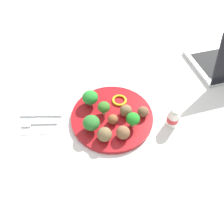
# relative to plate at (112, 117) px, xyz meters

# --- Properties ---
(ground_plane) EXTENTS (4.00, 4.00, 0.00)m
(ground_plane) POSITION_rel_plate_xyz_m (0.00, 0.00, -0.01)
(ground_plane) COLOR silver
(plate) EXTENTS (0.28, 0.28, 0.02)m
(plate) POSITION_rel_plate_xyz_m (0.00, 0.00, 0.00)
(plate) COLOR maroon
(plate) RESTS_ON ground_plane
(broccoli_floret_mid_right) EXTENTS (0.05, 0.05, 0.06)m
(broccoli_floret_mid_right) POSITION_rel_plate_xyz_m (0.07, -0.06, 0.04)
(broccoli_floret_mid_right) COLOR #99C682
(broccoli_floret_mid_right) RESTS_ON plate
(broccoli_floret_center) EXTENTS (0.05, 0.05, 0.06)m
(broccoli_floret_center) POSITION_rel_plate_xyz_m (0.07, 0.05, 0.04)
(broccoli_floret_center) COLOR #99D07B
(broccoli_floret_center) RESTS_ON plate
(broccoli_floret_front_right) EXTENTS (0.04, 0.04, 0.05)m
(broccoli_floret_front_right) POSITION_rel_plate_xyz_m (0.03, -0.01, 0.04)
(broccoli_floret_front_right) COLOR #9DC075
(broccoli_floret_front_right) RESTS_ON plate
(broccoli_floret_back_right) EXTENTS (0.04, 0.04, 0.05)m
(broccoli_floret_back_right) POSITION_rel_plate_xyz_m (-0.06, 0.05, 0.04)
(broccoli_floret_back_right) COLOR #A6CA6F
(broccoli_floret_back_right) RESTS_ON plate
(meatball_near_rim) EXTENTS (0.04, 0.04, 0.04)m
(meatball_near_rim) POSITION_rel_plate_xyz_m (-0.10, 0.01, 0.03)
(meatball_near_rim) COLOR brown
(meatball_near_rim) RESTS_ON plate
(meatball_back_right) EXTENTS (0.05, 0.05, 0.05)m
(meatball_back_right) POSITION_rel_plate_xyz_m (0.03, 0.09, 0.03)
(meatball_back_right) COLOR brown
(meatball_back_right) RESTS_ON plate
(meatball_far_rim) EXTENTS (0.04, 0.04, 0.04)m
(meatball_far_rim) POSITION_rel_plate_xyz_m (-0.05, -0.00, 0.03)
(meatball_far_rim) COLOR brown
(meatball_far_rim) RESTS_ON plate
(meatball_mid_left) EXTENTS (0.04, 0.04, 0.04)m
(meatball_mid_left) POSITION_rel_plate_xyz_m (-0.03, 0.09, 0.03)
(meatball_mid_left) COLOR brown
(meatball_mid_left) RESTS_ON plate
(meatball_front_right) EXTENTS (0.03, 0.03, 0.03)m
(meatball_front_right) POSITION_rel_plate_xyz_m (-0.00, 0.03, 0.03)
(meatball_front_right) COLOR brown
(meatball_front_right) RESTS_ON plate
(pepper_ring_center) EXTENTS (0.06, 0.06, 0.01)m
(pepper_ring_center) POSITION_rel_plate_xyz_m (-0.03, -0.06, 0.01)
(pepper_ring_center) COLOR yellow
(pepper_ring_center) RESTS_ON plate
(napkin) EXTENTS (0.18, 0.13, 0.01)m
(napkin) POSITION_rel_plate_xyz_m (0.24, -0.02, -0.01)
(napkin) COLOR white
(napkin) RESTS_ON ground_plane
(fork) EXTENTS (0.12, 0.02, 0.01)m
(fork) POSITION_rel_plate_xyz_m (0.25, -0.00, -0.00)
(fork) COLOR silver
(fork) RESTS_ON napkin
(knife) EXTENTS (0.15, 0.03, 0.01)m
(knife) POSITION_rel_plate_xyz_m (0.25, -0.04, -0.00)
(knife) COLOR silver
(knife) RESTS_ON napkin
(yogurt_bottle) EXTENTS (0.04, 0.04, 0.08)m
(yogurt_bottle) POSITION_rel_plate_xyz_m (-0.20, 0.04, 0.03)
(yogurt_bottle) COLOR white
(yogurt_bottle) RESTS_ON ground_plane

